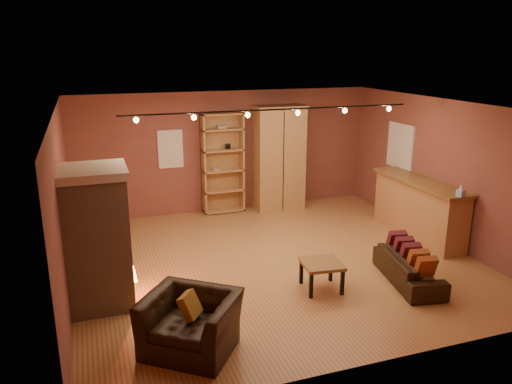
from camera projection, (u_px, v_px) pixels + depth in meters
name	position (u px, v px, depth m)	size (l,w,h in m)	color
floor	(276.00, 261.00, 9.08)	(7.00, 7.00, 0.00)	#976235
ceiling	(278.00, 106.00, 8.30)	(7.00, 7.00, 0.00)	brown
back_wall	(226.00, 152.00, 11.64)	(7.00, 0.02, 2.80)	brown
left_wall	(63.00, 207.00, 7.60)	(0.02, 6.50, 2.80)	brown
right_wall	(443.00, 171.00, 9.79)	(0.02, 6.50, 2.80)	brown
fireplace	(98.00, 238.00, 7.29)	(1.01, 0.98, 2.12)	tan
back_window	(170.00, 149.00, 11.18)	(0.56, 0.04, 0.86)	white
bookcase	(222.00, 162.00, 11.55)	(0.95, 0.37, 2.33)	tan
armoire	(279.00, 158.00, 11.78)	(1.21, 0.69, 2.46)	tan
bar_counter	(419.00, 208.00, 10.13)	(0.66, 2.49, 1.19)	tan
tissue_box	(461.00, 191.00, 8.86)	(0.16, 0.16, 0.23)	#90BDE6
right_window	(400.00, 146.00, 10.98)	(0.05, 0.90, 1.00)	white
loveseat	(409.00, 263.00, 8.19)	(0.76, 1.66, 0.70)	black
armchair	(190.00, 314.00, 6.30)	(1.35, 1.27, 0.99)	black
coffee_table	(322.00, 266.00, 7.92)	(0.68, 0.68, 0.47)	olive
track_rail	(273.00, 112.00, 8.52)	(5.20, 0.09, 0.13)	black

